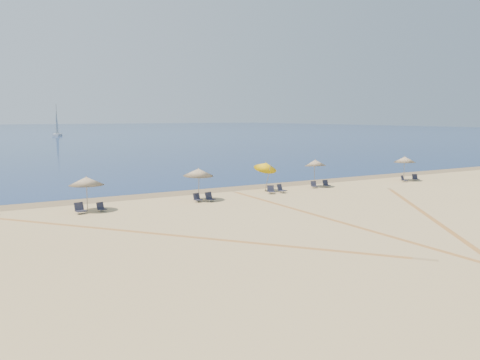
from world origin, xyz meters
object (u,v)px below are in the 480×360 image
object	(u,v)px
chair_8	(326,184)
chair_9	(404,179)
umbrella_4	(315,163)
chair_1	(80,209)
chair_6	(281,189)
chair_7	(314,185)
umbrella_2	(198,172)
chair_4	(210,197)
chair_5	(271,190)
chair_2	(101,207)
umbrella_1	(86,181)
umbrella_5	(405,160)
chair_10	(415,178)
sailboat_0	(57,126)
umbrella_3	(266,166)
chair_3	(198,198)

from	to	relation	value
chair_8	chair_9	xyz separation A→B (m)	(8.91, -1.00, -0.01)
umbrella_4	chair_1	xyz separation A→B (m)	(-21.16, -1.99, -1.87)
chair_6	chair_8	distance (m)	5.48
chair_7	umbrella_2	bearing A→B (deg)	-159.52
umbrella_2	chair_4	world-z (taller)	umbrella_2
chair_1	chair_6	size ratio (longest dim) A/B	0.93
chair_9	chair_5	bearing A→B (deg)	158.41
chair_2	chair_5	world-z (taller)	chair_5
umbrella_1	chair_9	size ratio (longest dim) A/B	3.19
umbrella_5	chair_5	distance (m)	16.17
umbrella_1	chair_6	xyz separation A→B (m)	(15.91, 0.03, -1.72)
umbrella_4	chair_5	xyz separation A→B (m)	(-5.61, -1.25, -1.89)
chair_1	umbrella_5	bearing A→B (deg)	-8.29
umbrella_4	umbrella_5	world-z (taller)	umbrella_4
chair_6	chair_8	size ratio (longest dim) A/B	1.29
chair_1	chair_6	bearing A→B (deg)	-7.75
chair_4	chair_8	bearing A→B (deg)	-3.83
umbrella_4	chair_2	xyz separation A→B (m)	(-19.75, -1.93, -1.92)
chair_2	chair_10	size ratio (longest dim) A/B	0.89
chair_8	sailboat_0	xyz separation A→B (m)	(0.22, 134.61, 2.84)
chair_6	chair_8	xyz separation A→B (m)	(5.44, 0.71, -0.03)
chair_10	chair_2	bearing A→B (deg)	-154.69
umbrella_1	chair_7	distance (m)	20.16
umbrella_1	chair_9	distance (m)	30.31
umbrella_1	umbrella_3	size ratio (longest dim) A/B	0.86
umbrella_1	chair_4	world-z (taller)	umbrella_1
umbrella_1	umbrella_3	world-z (taller)	umbrella_3
chair_3	chair_7	distance (m)	12.18
sailboat_0	chair_10	bearing A→B (deg)	-64.34
chair_4	chair_5	xyz separation A→B (m)	(6.10, 0.89, -0.01)
chair_6	chair_7	distance (m)	4.24
chair_8	chair_9	bearing A→B (deg)	-1.54
chair_1	chair_9	world-z (taller)	chair_1
chair_4	chair_10	xyz separation A→B (m)	(23.17, 0.63, -0.03)
umbrella_1	chair_1	distance (m)	1.95
umbrella_4	umbrella_5	distance (m)	10.50
umbrella_5	chair_1	xyz separation A→B (m)	(-31.62, -1.02, -1.78)
chair_5	chair_1	bearing A→B (deg)	-157.23
umbrella_1	chair_2	distance (m)	2.02
umbrella_5	sailboat_0	size ratio (longest dim) A/B	0.24
chair_1	chair_4	size ratio (longest dim) A/B	1.03
chair_1	chair_3	bearing A→B (deg)	-9.00
chair_3	sailboat_0	xyz separation A→B (m)	(13.61, 135.84, 2.83)
umbrella_2	umbrella_5	size ratio (longest dim) A/B	1.02
chair_7	chair_4	bearing A→B (deg)	-155.10
chair_8	chair_10	world-z (taller)	chair_8
umbrella_4	sailboat_0	bearing A→B (deg)	89.55
umbrella_2	chair_8	distance (m)	13.21
umbrella_5	chair_4	bearing A→B (deg)	-176.96
chair_1	chair_3	size ratio (longest dim) A/B	1.15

